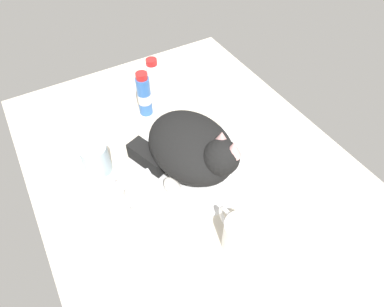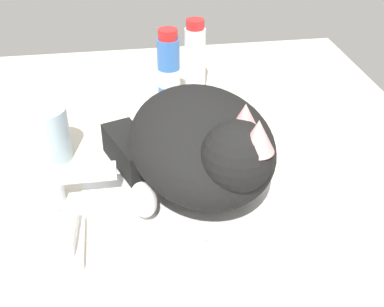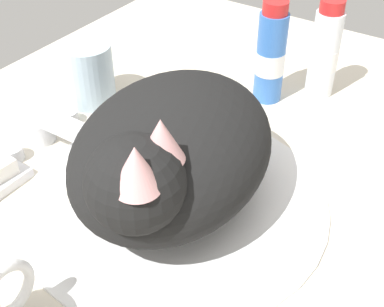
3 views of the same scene
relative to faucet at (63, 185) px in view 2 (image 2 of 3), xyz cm
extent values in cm
cube|color=beige|center=(0.00, -19.77, -3.73)|extent=(110.00, 82.50, 3.00)
cylinder|color=white|center=(0.00, -19.77, -1.87)|extent=(34.92, 34.92, 0.73)
cylinder|color=silver|center=(0.00, 1.65, -0.73)|extent=(3.60, 3.60, 3.00)
cube|color=silver|center=(0.00, -2.99, 1.77)|extent=(2.00, 9.29, 2.00)
cylinder|color=silver|center=(-4.92, 1.65, -1.33)|extent=(2.80, 2.80, 1.80)
cylinder|color=silver|center=(4.92, 1.65, -1.33)|extent=(2.80, 2.80, 1.80)
ellipsoid|color=black|center=(0.00, -19.77, 5.19)|extent=(28.82, 23.36, 13.40)
sphere|color=black|center=(-9.60, -22.59, 8.88)|extent=(10.35, 10.35, 9.20)
ellipsoid|color=white|center=(-7.77, -22.34, 6.87)|extent=(6.61, 5.82, 5.06)
cone|color=#DB9E9E|center=(-7.33, -23.91, 12.79)|extent=(4.66, 4.66, 4.14)
cone|color=#DB9E9E|center=(-11.43, -24.46, 12.79)|extent=(4.66, 4.66, 4.14)
cube|color=black|center=(5.98, -9.88, 0.92)|extent=(12.80, 8.58, 4.85)
ellipsoid|color=white|center=(-5.85, -10.98, 0.68)|extent=(6.03, 4.32, 4.36)
cylinder|color=white|center=(-25.89, -17.13, 2.31)|extent=(7.16, 7.16, 9.08)
torus|color=white|center=(-21.11, -17.13, 2.31)|extent=(6.08, 1.00, 6.08)
cylinder|color=silver|center=(11.00, 2.86, 2.21)|extent=(7.17, 7.17, 8.88)
cube|color=white|center=(-10.27, 0.22, -1.63)|extent=(9.00, 6.40, 1.20)
cube|color=white|center=(-10.27, 0.22, -0.02)|extent=(6.85, 5.15, 2.01)
cylinder|color=#3870C6|center=(25.90, -18.19, 4.32)|extent=(4.11, 4.11, 13.09)
cylinder|color=white|center=(25.90, -18.19, 3.66)|extent=(4.19, 4.19, 3.27)
cylinder|color=red|center=(25.90, -18.19, 11.76)|extent=(3.49, 3.49, 1.80)
cylinder|color=white|center=(31.51, -23.96, 4.11)|extent=(4.04, 4.04, 12.67)
cylinder|color=white|center=(31.51, -23.96, 3.47)|extent=(4.12, 4.12, 3.17)
cylinder|color=red|center=(31.51, -23.96, 11.34)|extent=(3.44, 3.44, 1.80)
camera|label=1|loc=(-49.94, 8.70, 68.36)|focal=30.62mm
camera|label=2|loc=(-60.69, -9.06, 43.82)|focal=48.27mm
camera|label=3|loc=(-35.47, -45.78, 39.11)|focal=48.98mm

